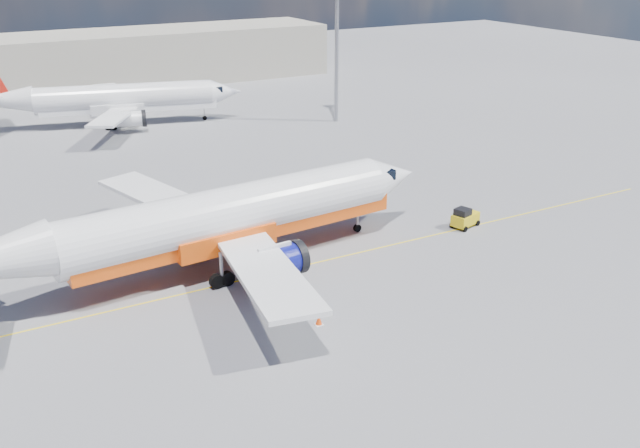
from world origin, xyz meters
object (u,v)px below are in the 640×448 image
main_jet (216,220)px  traffic_cone (319,320)px  second_jet (116,99)px  gse_tug (465,218)px

main_jet → traffic_cone: bearing=-81.9°
traffic_cone → main_jet: bearing=103.1°
second_jet → gse_tug: 48.80m
gse_tug → traffic_cone: gse_tug is taller
second_jet → gse_tug: second_jet is taller
main_jet → second_jet: (4.38, 44.00, -0.47)m
main_jet → gse_tug: bearing=-11.4°
main_jet → traffic_cone: (2.34, -10.07, -3.34)m
second_jet → main_jet: bearing=-81.4°
second_jet → traffic_cone: bearing=-77.9°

